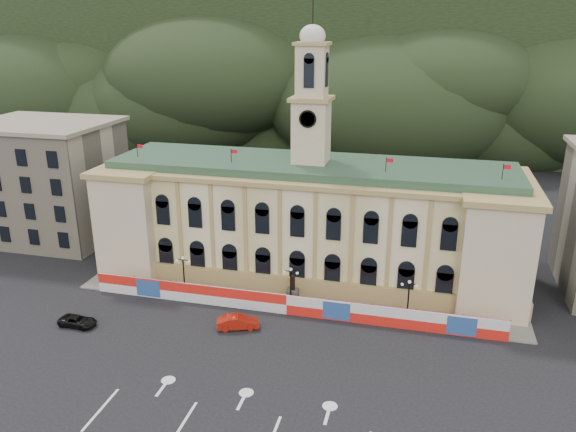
% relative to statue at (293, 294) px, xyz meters
% --- Properties ---
extents(ground, '(260.00, 260.00, 0.00)m').
position_rel_statue_xyz_m(ground, '(0.00, -18.00, -1.19)').
color(ground, black).
rests_on(ground, ground).
extents(lane_markings, '(26.00, 10.00, 0.02)m').
position_rel_statue_xyz_m(lane_markings, '(0.00, -23.00, -1.18)').
color(lane_markings, white).
rests_on(lane_markings, ground).
extents(hill_ridge, '(230.00, 80.00, 64.00)m').
position_rel_statue_xyz_m(hill_ridge, '(0.03, 103.99, 18.30)').
color(hill_ridge, black).
rests_on(hill_ridge, ground).
extents(city_hall, '(56.20, 17.60, 37.10)m').
position_rel_statue_xyz_m(city_hall, '(0.00, 9.63, 6.66)').
color(city_hall, beige).
rests_on(city_hall, ground).
extents(side_building_left, '(21.00, 17.00, 18.60)m').
position_rel_statue_xyz_m(side_building_left, '(-43.00, 12.93, 8.14)').
color(side_building_left, '#B4A68B').
rests_on(side_building_left, ground).
extents(hoarding_fence, '(50.00, 0.44, 2.50)m').
position_rel_statue_xyz_m(hoarding_fence, '(0.06, -2.93, 0.06)').
color(hoarding_fence, red).
rests_on(hoarding_fence, ground).
extents(pavement, '(56.00, 5.50, 0.16)m').
position_rel_statue_xyz_m(pavement, '(0.00, -0.25, -1.11)').
color(pavement, slate).
rests_on(pavement, ground).
extents(statue, '(1.40, 1.40, 3.72)m').
position_rel_statue_xyz_m(statue, '(0.00, 0.00, 0.00)').
color(statue, '#595651').
rests_on(statue, ground).
extents(lamp_left, '(1.96, 0.44, 5.15)m').
position_rel_statue_xyz_m(lamp_left, '(-14.00, -1.00, 1.89)').
color(lamp_left, black).
rests_on(lamp_left, ground).
extents(lamp_center, '(1.96, 0.44, 5.15)m').
position_rel_statue_xyz_m(lamp_center, '(0.00, -1.00, 1.89)').
color(lamp_center, black).
rests_on(lamp_center, ground).
extents(lamp_right, '(1.96, 0.44, 5.15)m').
position_rel_statue_xyz_m(lamp_right, '(14.00, -1.00, 1.89)').
color(lamp_right, black).
rests_on(lamp_right, ground).
extents(red_sedan, '(4.75, 5.88, 1.58)m').
position_rel_statue_xyz_m(red_sedan, '(-4.55, -7.56, -0.39)').
color(red_sedan, '#9E170B').
rests_on(red_sedan, ground).
extents(black_suv, '(2.15, 4.47, 1.23)m').
position_rel_statue_xyz_m(black_suv, '(-22.58, -11.53, -0.57)').
color(black_suv, black).
rests_on(black_suv, ground).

